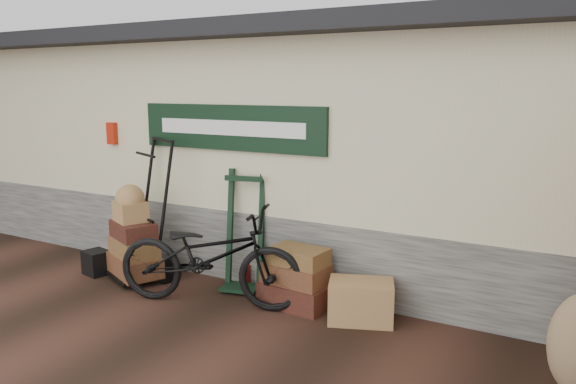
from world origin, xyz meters
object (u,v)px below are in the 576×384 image
object	(u,v)px
porter_trolley	(148,208)
green_barrow	(244,230)
wicker_hamper	(361,301)
bicycle	(209,251)
suitcase_stack	(296,276)
black_trunk	(97,262)

from	to	relation	value
porter_trolley	green_barrow	world-z (taller)	porter_trolley
wicker_hamper	bicycle	world-z (taller)	bicycle
green_barrow	wicker_hamper	bearing A→B (deg)	-21.42
suitcase_stack	bicycle	distance (m)	1.01
suitcase_stack	wicker_hamper	world-z (taller)	suitcase_stack
green_barrow	black_trunk	xyz separation A→B (m)	(-1.98, -0.54, -0.57)
wicker_hamper	black_trunk	bearing A→B (deg)	-175.03
wicker_hamper	black_trunk	distance (m)	3.62
black_trunk	bicycle	distance (m)	2.01
porter_trolley	black_trunk	xyz separation A→B (m)	(-0.71, -0.26, -0.76)
suitcase_stack	porter_trolley	bearing A→B (deg)	-177.49
bicycle	wicker_hamper	bearing A→B (deg)	-91.54
porter_trolley	black_trunk	size ratio (longest dim) A/B	5.75
green_barrow	suitcase_stack	world-z (taller)	green_barrow
green_barrow	suitcase_stack	size ratio (longest dim) A/B	1.87
porter_trolley	wicker_hamper	distance (m)	2.99
porter_trolley	suitcase_stack	bearing A→B (deg)	27.07
green_barrow	bicycle	bearing A→B (deg)	-106.46
suitcase_stack	black_trunk	distance (m)	2.84
green_barrow	black_trunk	distance (m)	2.13
suitcase_stack	wicker_hamper	bearing A→B (deg)	-2.85
wicker_hamper	suitcase_stack	bearing A→B (deg)	177.15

